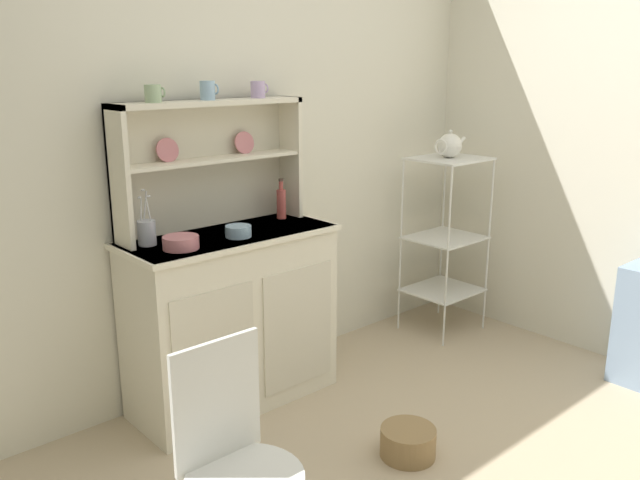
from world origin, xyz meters
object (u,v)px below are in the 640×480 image
object	(u,v)px
utensil_jar	(147,232)
bowl_mixing_large	(181,242)
porcelain_teapot	(450,145)
wire_chair	(233,451)
jam_bottle	(281,203)
hutch_shelf_unit	(207,154)
bakers_rack	(446,228)
floor_basket	(408,442)
hutch_cabinet	(233,317)
cup_sage_0	(153,93)

from	to	relation	value
utensil_jar	bowl_mixing_large	bearing A→B (deg)	-62.14
porcelain_teapot	bowl_mixing_large	bearing A→B (deg)	178.89
wire_chair	bowl_mixing_large	bearing A→B (deg)	97.67
jam_bottle	utensil_jar	world-z (taller)	utensil_jar
bowl_mixing_large	utensil_jar	size ratio (longest dim) A/B	0.63
hutch_shelf_unit	bakers_rack	distance (m)	1.63
bakers_rack	floor_basket	xyz separation A→B (m)	(-1.23, -0.79, -0.60)
bowl_mixing_large	porcelain_teapot	world-z (taller)	porcelain_teapot
hutch_shelf_unit	wire_chair	world-z (taller)	hutch_shelf_unit
hutch_shelf_unit	wire_chair	xyz separation A→B (m)	(-0.71, -1.21, -0.71)
hutch_shelf_unit	porcelain_teapot	bearing A→B (deg)	-10.19
hutch_shelf_unit	jam_bottle	world-z (taller)	hutch_shelf_unit
hutch_shelf_unit	floor_basket	world-z (taller)	hutch_shelf_unit
wire_chair	floor_basket	bearing A→B (deg)	38.91
hutch_cabinet	porcelain_teapot	distance (m)	1.67
hutch_shelf_unit	bowl_mixing_large	size ratio (longest dim) A/B	6.13
wire_chair	porcelain_teapot	world-z (taller)	porcelain_teapot
cup_sage_0	bowl_mixing_large	bearing A→B (deg)	-95.35
hutch_shelf_unit	floor_basket	size ratio (longest dim) A/B	4.00
floor_basket	porcelain_teapot	xyz separation A→B (m)	(1.23, 0.79, 1.10)
hutch_shelf_unit	porcelain_teapot	size ratio (longest dim) A/B	4.09
porcelain_teapot	hutch_shelf_unit	bearing A→B (deg)	169.81
floor_basket	porcelain_teapot	distance (m)	1.83
hutch_shelf_unit	floor_basket	bearing A→B (deg)	-75.42
bakers_rack	porcelain_teapot	xyz separation A→B (m)	(-0.00, 0.00, 0.50)
cup_sage_0	bakers_rack	bearing A→B (deg)	-7.35
floor_basket	bowl_mixing_large	size ratio (longest dim) A/B	1.53
bowl_mixing_large	porcelain_teapot	bearing A→B (deg)	-1.11
bowl_mixing_large	bakers_rack	bearing A→B (deg)	-1.11
hutch_shelf_unit	cup_sage_0	xyz separation A→B (m)	(-0.28, -0.04, 0.29)
porcelain_teapot	utensil_jar	bearing A→B (deg)	174.35
utensil_jar	porcelain_teapot	bearing A→B (deg)	-5.65
hutch_cabinet	utensil_jar	bearing A→B (deg)	168.39
cup_sage_0	porcelain_teapot	distance (m)	1.84
porcelain_teapot	cup_sage_0	bearing A→B (deg)	172.65
utensil_jar	floor_basket	bearing A→B (deg)	-56.13
hutch_shelf_unit	floor_basket	distance (m)	1.60
bowl_mixing_large	jam_bottle	xyz separation A→B (m)	(0.68, 0.16, 0.06)
porcelain_teapot	floor_basket	bearing A→B (deg)	-147.16
floor_basket	utensil_jar	distance (m)	1.46
hutch_cabinet	jam_bottle	xyz separation A→B (m)	(0.38, 0.09, 0.50)
bakers_rack	porcelain_teapot	bearing A→B (deg)	180.00
floor_basket	bowl_mixing_large	xyz separation A→B (m)	(-0.58, 0.83, 0.83)
floor_basket	cup_sage_0	size ratio (longest dim) A/B	2.78
floor_basket	utensil_jar	world-z (taller)	utensil_jar
floor_basket	hutch_shelf_unit	bearing A→B (deg)	104.58
cup_sage_0	porcelain_teapot	bearing A→B (deg)	-7.35
wire_chair	porcelain_teapot	bearing A→B (deg)	53.48
hutch_cabinet	porcelain_teapot	bearing A→B (deg)	-4.11
hutch_cabinet	jam_bottle	world-z (taller)	jam_bottle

